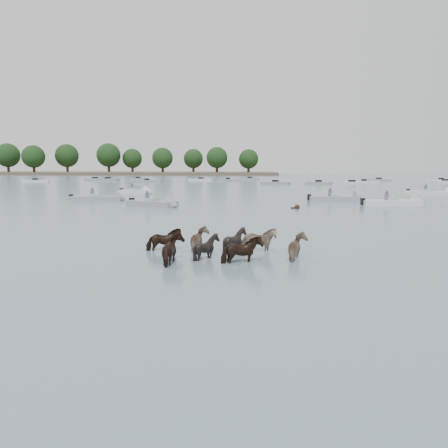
{
  "coord_description": "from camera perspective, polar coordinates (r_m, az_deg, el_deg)",
  "views": [
    {
      "loc": [
        2.48,
        -16.6,
        3.46
      ],
      "look_at": [
        1.16,
        0.96,
        1.1
      ],
      "focal_mm": 35.05,
      "sensor_mm": 36.0,
      "label": 1
    }
  ],
  "objects": [
    {
      "name": "motorboat_e",
      "position": [
        56.85,
        25.89,
        3.6
      ],
      "size": [
        5.14,
        4.38,
        1.92
      ],
      "rotation": [
        0.0,
        0.0,
        -0.64
      ],
      "color": "silver",
      "rests_on": "ground"
    },
    {
      "name": "distant_flotilla",
      "position": [
        93.4,
        3.32,
        5.65
      ],
      "size": [
        107.83,
        26.67,
        0.93
      ],
      "color": "silver",
      "rests_on": "ground"
    },
    {
      "name": "motorboat_f",
      "position": [
        55.17,
        -10.92,
        4.13
      ],
      "size": [
        4.68,
        2.79,
        1.92
      ],
      "rotation": [
        0.0,
        0.0,
        -0.29
      ],
      "color": "silver",
      "rests_on": "ground"
    },
    {
      "name": "motorboat_a",
      "position": [
        45.13,
        -15.36,
        3.24
      ],
      "size": [
        5.64,
        2.38,
        1.92
      ],
      "rotation": [
        0.0,
        0.0,
        0.15
      ],
      "color": "gray",
      "rests_on": "ground"
    },
    {
      "name": "treeline",
      "position": [
        183.91,
        -20.19,
        8.22
      ],
      "size": [
        148.09,
        22.17,
        12.24
      ],
      "color": "#382619",
      "rests_on": "ground"
    },
    {
      "name": "motorboat_b",
      "position": [
        37.46,
        -8.52,
        2.59
      ],
      "size": [
        5.17,
        3.61,
        1.92
      ],
      "rotation": [
        0.0,
        0.0,
        -0.45
      ],
      "color": "gray",
      "rests_on": "ground"
    },
    {
      "name": "pony_herd",
      "position": [
        16.84,
        -0.23,
        -2.99
      ],
      "size": [
        6.81,
        4.11,
        1.31
      ],
      "color": "black",
      "rests_on": "ground"
    },
    {
      "name": "motorboat_d",
      "position": [
        41.27,
        21.95,
        2.58
      ],
      "size": [
        5.69,
        2.1,
        1.92
      ],
      "rotation": [
        0.0,
        0.0,
        0.09
      ],
      "color": "silver",
      "rests_on": "ground"
    },
    {
      "name": "shoreline",
      "position": [
        181.71,
        -19.34,
        6.26
      ],
      "size": [
        160.0,
        30.0,
        1.0
      ],
      "primitive_type": "cube",
      "color": "#4C4233",
      "rests_on": "ground"
    },
    {
      "name": "ground",
      "position": [
        17.14,
        -4.13,
        -4.03
      ],
      "size": [
        400.0,
        400.0,
        0.0
      ],
      "primitive_type": "plane",
      "color": "slate",
      "rests_on": "ground"
    },
    {
      "name": "swimming_pony",
      "position": [
        35.97,
        9.44,
        2.17
      ],
      "size": [
        0.72,
        0.44,
        0.44
      ],
      "color": "black",
      "rests_on": "ground"
    },
    {
      "name": "motorboat_c",
      "position": [
        44.81,
        15.11,
        3.22
      ],
      "size": [
        5.55,
        1.74,
        1.92
      ],
      "rotation": [
        0.0,
        0.0,
        0.03
      ],
      "color": "gray",
      "rests_on": "ground"
    }
  ]
}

